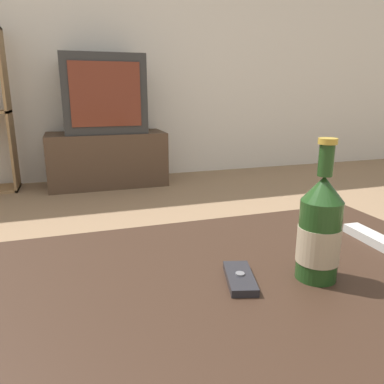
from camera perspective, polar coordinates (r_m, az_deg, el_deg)
The scene contains 7 objects.
back_wall at distance 3.64m, azimuth -16.19°, elevation 22.41°, with size 8.00×0.05×2.60m.
coffee_table at distance 0.73m, azimuth 0.42°, elevation -18.53°, with size 1.18×0.64×0.47m.
tv_stand at distance 3.36m, azimuth -12.79°, elevation 4.94°, with size 0.99×0.45×0.46m.
television at distance 3.31m, azimuth -13.35°, elevation 14.29°, with size 0.67×0.41×0.64m.
beer_bottle at distance 0.71m, azimuth 18.86°, elevation -5.57°, with size 0.08×0.08×0.26m.
cell_phone at distance 0.70m, azimuth 7.30°, elevation -12.86°, with size 0.08×0.12×0.02m.
remote_control at distance 0.95m, azimuth 26.14°, elevation -6.53°, with size 0.05×0.17×0.02m.
Camera 1 is at (-0.19, -0.58, 0.80)m, focal length 35.00 mm.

